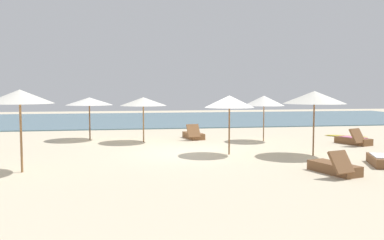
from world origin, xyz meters
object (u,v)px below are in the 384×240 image
at_px(lounger_3, 383,160).
at_px(umbrella_6, 20,97).
at_px(umbrella_5, 314,97).
at_px(lounger_2, 354,140).
at_px(lounger_0, 193,135).
at_px(surfboard, 346,136).
at_px(umbrella_4, 229,102).
at_px(umbrella_7, 89,101).
at_px(umbrella_0, 264,101).
at_px(lounger_1, 335,168).
at_px(umbrella_3, 143,102).

bearing_deg(lounger_3, umbrella_6, 175.57).
relative_size(umbrella_6, lounger_3, 1.30).
distance_m(umbrella_5, lounger_2, 4.27).
distance_m(lounger_0, surfboard, 7.54).
bearing_deg(umbrella_5, umbrella_4, 165.74).
xyz_separation_m(umbrella_4, umbrella_7, (-5.22, 5.23, -0.11)).
xyz_separation_m(umbrella_0, surfboard, (4.57, 0.90, -1.78)).
xyz_separation_m(umbrella_5, lounger_1, (-0.85, -2.97, -1.87)).
bearing_deg(umbrella_5, umbrella_0, 94.71).
bearing_deg(umbrella_5, lounger_3, -59.90).
bearing_deg(umbrella_6, umbrella_7, 79.93).
height_order(umbrella_6, surfboard, umbrella_6).
xyz_separation_m(umbrella_6, lounger_1, (8.51, -1.66, -1.94)).
bearing_deg(umbrella_4, lounger_1, -61.60).
relative_size(umbrella_0, lounger_2, 1.16).
bearing_deg(umbrella_0, umbrella_3, 173.53).
bearing_deg(lounger_0, surfboard, -3.56).
xyz_separation_m(umbrella_6, lounger_0, (6.06, 6.78, -1.94)).
relative_size(umbrella_0, umbrella_5, 0.90).
distance_m(umbrella_0, lounger_3, 6.63).
distance_m(umbrella_0, umbrella_4, 4.21).
bearing_deg(umbrella_0, umbrella_5, -85.29).
relative_size(umbrella_0, umbrella_6, 0.88).
height_order(umbrella_3, lounger_3, umbrella_3).
bearing_deg(lounger_1, umbrella_0, 85.85).
bearing_deg(umbrella_7, surfboard, -4.40).
xyz_separation_m(lounger_1, lounger_3, (2.08, 0.84, 0.01)).
relative_size(umbrella_0, umbrella_3, 1.00).
distance_m(umbrella_3, umbrella_4, 4.89).
bearing_deg(umbrella_4, lounger_2, 15.82).
relative_size(umbrella_4, lounger_3, 1.19).
bearing_deg(lounger_1, lounger_3, 22.10).
bearing_deg(umbrella_7, umbrella_0, -13.47).
height_order(umbrella_0, lounger_1, umbrella_0).
height_order(lounger_2, surfboard, lounger_2).
distance_m(umbrella_3, umbrella_5, 7.37).
bearing_deg(umbrella_4, umbrella_0, 53.44).
height_order(umbrella_6, lounger_0, umbrella_6).
xyz_separation_m(umbrella_5, lounger_0, (-3.29, 5.48, -1.87)).
xyz_separation_m(umbrella_0, lounger_1, (-0.51, -7.07, -1.64)).
height_order(umbrella_5, surfboard, umbrella_5).
bearing_deg(umbrella_4, umbrella_5, -14.26).
bearing_deg(lounger_3, umbrella_5, 120.10).
bearing_deg(lounger_1, umbrella_7, 128.96).
bearing_deg(umbrella_3, umbrella_0, -6.47).
height_order(umbrella_6, lounger_2, umbrella_6).
distance_m(lounger_0, lounger_2, 7.03).
relative_size(umbrella_4, surfboard, 1.13).
xyz_separation_m(umbrella_0, umbrella_4, (-2.51, -3.38, 0.07)).
bearing_deg(umbrella_6, lounger_1, -11.08).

